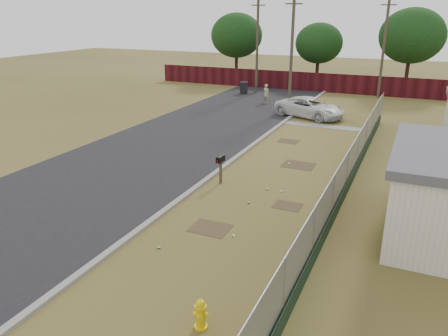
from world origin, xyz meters
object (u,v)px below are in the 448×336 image
at_px(fire_hydrant, 201,314).
at_px(pedestrian, 266,94).
at_px(trash_bin, 244,88).
at_px(pickup_truck, 310,107).
at_px(mailbox, 221,161).

bearing_deg(fire_hydrant, pedestrian, 105.79).
bearing_deg(fire_hydrant, trash_bin, 109.89).
distance_m(fire_hydrant, pickup_truck, 23.88).
xyz_separation_m(fire_hydrant, pickup_truck, (-3.08, 23.68, 0.32)).
height_order(pickup_truck, trash_bin, pickup_truck).
relative_size(mailbox, pickup_truck, 0.26).
distance_m(fire_hydrant, trash_bin, 32.73).
height_order(fire_hydrant, pedestrian, pedestrian).
relative_size(fire_hydrant, mailbox, 0.64).
bearing_deg(mailbox, fire_hydrant, -68.28).
xyz_separation_m(fire_hydrant, trash_bin, (-11.14, 30.78, 0.17)).
relative_size(fire_hydrant, pickup_truck, 0.16).
distance_m(fire_hydrant, pedestrian, 28.37).
xyz_separation_m(mailbox, trash_bin, (-7.58, 21.84, -0.48)).
relative_size(fire_hydrant, trash_bin, 0.77).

